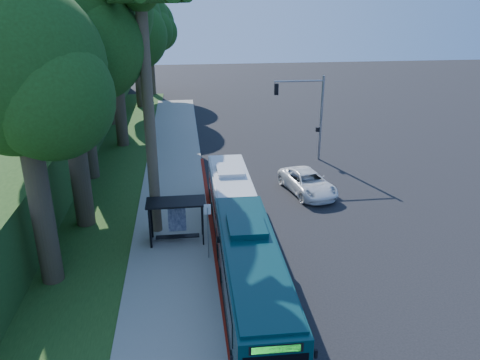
{
  "coord_description": "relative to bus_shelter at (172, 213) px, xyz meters",
  "views": [
    {
      "loc": [
        -6.39,
        -26.29,
        12.89
      ],
      "look_at": [
        -3.01,
        1.0,
        2.01
      ],
      "focal_mm": 35.0,
      "sensor_mm": 36.0,
      "label": 1
    }
  ],
  "objects": [
    {
      "name": "pickup",
      "position": [
        9.26,
        5.96,
        -1.05
      ],
      "size": [
        3.58,
        5.85,
        1.51
      ],
      "primitive_type": "imported",
      "rotation": [
        0.0,
        0.0,
        0.21
      ],
      "color": "white",
      "rests_on": "ground"
    },
    {
      "name": "bus_shelter",
      "position": [
        0.0,
        0.0,
        0.0
      ],
      "size": [
        3.2,
        1.51,
        2.55
      ],
      "color": "black",
      "rests_on": "ground"
    },
    {
      "name": "red_curb",
      "position": [
        2.26,
        -1.14,
        -1.74
      ],
      "size": [
        0.25,
        30.0,
        0.13
      ],
      "primitive_type": "cube",
      "color": "maroon",
      "rests_on": "ground"
    },
    {
      "name": "tree_6",
      "position": [
        -5.65,
        -3.16,
        7.9
      ],
      "size": [
        7.56,
        7.2,
        13.74
      ],
      "color": "#382B1E",
      "rests_on": "ground"
    },
    {
      "name": "white_bus",
      "position": [
        3.53,
        1.31,
        -0.26
      ],
      "size": [
        2.33,
        10.66,
        3.17
      ],
      "rotation": [
        0.0,
        0.0,
        -0.0
      ],
      "color": "silver",
      "rests_on": "ground"
    },
    {
      "name": "sidewalk",
      "position": [
        -0.04,
        2.86,
        -1.75
      ],
      "size": [
        4.5,
        70.0,
        0.12
      ],
      "primitive_type": "cube",
      "color": "gray",
      "rests_on": "ground"
    },
    {
      "name": "grass_verge",
      "position": [
        -5.74,
        7.86,
        -1.78
      ],
      "size": [
        8.0,
        70.0,
        0.06
      ],
      "primitive_type": "cube",
      "color": "#234719",
      "rests_on": "ground"
    },
    {
      "name": "tree_3",
      "position": [
        -6.62,
        26.84,
        10.17
      ],
      "size": [
        10.08,
        9.6,
        17.28
      ],
      "color": "#382B1E",
      "rests_on": "ground"
    },
    {
      "name": "palm_tree",
      "position": [
        -0.94,
        1.36,
        10.57
      ],
      "size": [
        4.2,
        4.2,
        14.4
      ],
      "color": "#4C3F2D",
      "rests_on": "ground"
    },
    {
      "name": "tree_2",
      "position": [
        -4.64,
        18.84,
        8.67
      ],
      "size": [
        8.82,
        8.4,
        15.12
      ],
      "color": "#382B1E",
      "rests_on": "ground"
    },
    {
      "name": "ground",
      "position": [
        7.26,
        2.86,
        -1.81
      ],
      "size": [
        140.0,
        140.0,
        0.0
      ],
      "primitive_type": "plane",
      "color": "black",
      "rests_on": "ground"
    },
    {
      "name": "teal_bus",
      "position": [
        3.46,
        -6.49,
        -0.17
      ],
      "size": [
        2.56,
        11.3,
        3.36
      ],
      "rotation": [
        0.0,
        0.0,
        -0.01
      ],
      "color": "#092E32",
      "rests_on": "ground"
    },
    {
      "name": "tree_0",
      "position": [
        -5.14,
        2.84,
        9.4
      ],
      "size": [
        8.4,
        8.0,
        15.7
      ],
      "color": "#382B1E",
      "rests_on": "ground"
    },
    {
      "name": "tree_5",
      "position": [
        -3.16,
        42.84,
        7.16
      ],
      "size": [
        7.35,
        7.0,
        12.86
      ],
      "color": "#382B1E",
      "rests_on": "ground"
    },
    {
      "name": "stop_sign_pole",
      "position": [
        1.86,
        -2.14,
        0.28
      ],
      "size": [
        0.35,
        0.06,
        3.17
      ],
      "color": "gray",
      "rests_on": "ground"
    },
    {
      "name": "traffic_signal_pole",
      "position": [
        11.04,
        12.86,
        2.62
      ],
      "size": [
        4.1,
        0.3,
        7.0
      ],
      "color": "gray",
      "rests_on": "ground"
    },
    {
      "name": "tree_4",
      "position": [
        -4.14,
        34.84,
        7.92
      ],
      "size": [
        8.4,
        8.0,
        14.14
      ],
      "color": "#382B1E",
      "rests_on": "ground"
    }
  ]
}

